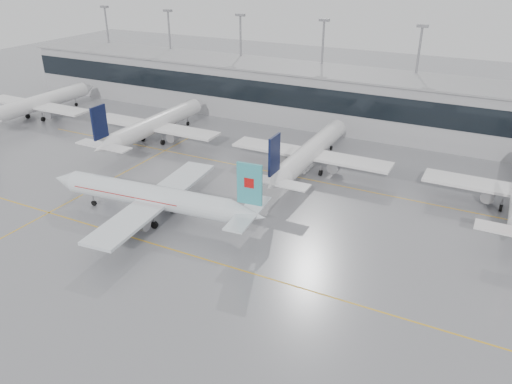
% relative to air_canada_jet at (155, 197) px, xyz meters
% --- Properties ---
extents(ground, '(320.00, 320.00, 0.00)m').
position_rel_air_canada_jet_xyz_m(ground, '(13.85, -6.07, -3.62)').
color(ground, gray).
rests_on(ground, ground).
extents(taxi_line_main, '(120.00, 0.25, 0.01)m').
position_rel_air_canada_jet_xyz_m(taxi_line_main, '(13.85, -6.07, -3.62)').
color(taxi_line_main, gold).
rests_on(taxi_line_main, ground).
extents(taxi_line_north, '(120.00, 0.25, 0.01)m').
position_rel_air_canada_jet_xyz_m(taxi_line_north, '(13.85, 23.93, -3.62)').
color(taxi_line_north, gold).
rests_on(taxi_line_north, ground).
extents(taxi_line_cross, '(0.25, 60.00, 0.01)m').
position_rel_air_canada_jet_xyz_m(taxi_line_cross, '(-16.15, 8.93, -3.62)').
color(taxi_line_cross, gold).
rests_on(taxi_line_cross, ground).
extents(terminal, '(180.00, 15.00, 12.00)m').
position_rel_air_canada_jet_xyz_m(terminal, '(13.85, 55.93, 2.38)').
color(terminal, '#99999C').
rests_on(terminal, ground).
extents(terminal_glass, '(180.00, 0.20, 5.00)m').
position_rel_air_canada_jet_xyz_m(terminal_glass, '(13.85, 48.38, 3.88)').
color(terminal_glass, black).
rests_on(terminal_glass, ground).
extents(terminal_roof, '(182.00, 16.00, 0.40)m').
position_rel_air_canada_jet_xyz_m(terminal_roof, '(13.85, 55.93, 8.58)').
color(terminal_roof, gray).
rests_on(terminal_roof, ground).
extents(light_masts, '(156.40, 1.00, 22.60)m').
position_rel_air_canada_jet_xyz_m(light_masts, '(13.85, 61.93, 9.72)').
color(light_masts, gray).
rests_on(light_masts, ground).
extents(air_canada_jet, '(36.44, 29.24, 11.42)m').
position_rel_air_canada_jet_xyz_m(air_canada_jet, '(0.00, 0.00, 0.00)').
color(air_canada_jet, silver).
rests_on(air_canada_jet, ground).
extents(parked_jet_a, '(29.64, 36.96, 11.72)m').
position_rel_air_canada_jet_xyz_m(parked_jet_a, '(-56.15, 27.62, 0.09)').
color(parked_jet_a, white).
rests_on(parked_jet_a, ground).
extents(parked_jet_b, '(29.64, 36.96, 11.72)m').
position_rel_air_canada_jet_xyz_m(parked_jet_b, '(-21.15, 27.62, 0.09)').
color(parked_jet_b, white).
rests_on(parked_jet_b, ground).
extents(parked_jet_c, '(29.64, 36.96, 11.72)m').
position_rel_air_canada_jet_xyz_m(parked_jet_c, '(13.85, 27.62, 0.09)').
color(parked_jet_c, white).
rests_on(parked_jet_c, ground).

